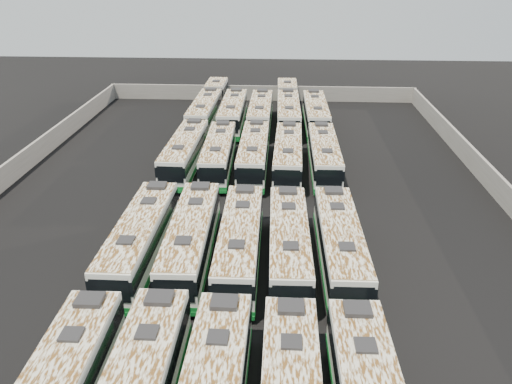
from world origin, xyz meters
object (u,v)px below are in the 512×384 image
at_px(bus_midfront_center, 240,243).
at_px(bus_midfront_left, 191,239).
at_px(bus_back_far_right, 316,114).
at_px(bus_back_right, 288,106).
at_px(bus_midback_far_left, 185,152).
at_px(bus_midfront_far_left, 140,239).
at_px(bus_back_left, 233,113).
at_px(bus_midback_center, 254,154).
at_px(bus_midfront_far_right, 340,245).
at_px(bus_midback_left, 219,154).
at_px(bus_midfront_right, 289,244).
at_px(bus_back_far_left, 209,105).
at_px(bus_midback_far_right, 324,156).
at_px(bus_back_center, 260,114).
at_px(bus_midback_right, 288,156).

bearing_deg(bus_midfront_center, bus_midfront_left, 175.53).
bearing_deg(bus_back_far_right, bus_back_right, 135.96).
height_order(bus_midfront_center, bus_midback_far_left, bus_midback_far_left).
height_order(bus_midfront_left, bus_midfront_center, bus_midfront_left).
height_order(bus_midfront_center, bus_back_far_right, bus_back_far_right).
relative_size(bus_midfront_far_left, bus_back_left, 0.99).
bearing_deg(bus_midback_center, bus_midfront_far_right, -67.88).
relative_size(bus_midfront_far_left, bus_midback_left, 1.03).
xyz_separation_m(bus_midfront_center, bus_midfront_right, (3.33, 0.02, -0.02)).
distance_m(bus_midfront_far_right, bus_back_far_left, 37.05).
xyz_separation_m(bus_midfront_left, bus_back_right, (6.79, 34.12, 0.02)).
bearing_deg(bus_midfront_left, bus_back_far_left, 94.74).
distance_m(bus_midback_center, bus_midback_far_right, 6.92).
xyz_separation_m(bus_back_right, bus_back_far_right, (3.43, -3.24, -0.03)).
xyz_separation_m(bus_midback_center, bus_back_right, (3.43, 17.42, 0.04)).
height_order(bus_back_center, bus_back_right, bus_back_right).
height_order(bus_midfront_far_left, bus_midback_left, bus_midfront_far_left).
distance_m(bus_midback_far_left, bus_midback_left, 3.36).
xyz_separation_m(bus_midfront_center, bus_midback_right, (3.33, 16.72, -0.01)).
relative_size(bus_midfront_left, bus_midfront_center, 1.01).
bearing_deg(bus_midfront_center, bus_midback_center, 89.69).
bearing_deg(bus_midback_left, bus_back_center, 74.68).
xyz_separation_m(bus_midback_center, bus_midback_right, (3.39, -0.22, -0.02)).
height_order(bus_midfront_far_left, bus_midfront_right, bus_midfront_far_left).
relative_size(bus_midfront_far_left, bus_midback_right, 1.02).
bearing_deg(bus_back_left, bus_midfront_center, -83.87).
bearing_deg(bus_midfront_center, bus_midback_far_left, 111.69).
bearing_deg(bus_midback_far_right, bus_midback_left, -179.77).
relative_size(bus_midback_far_left, bus_back_far_right, 1.01).
bearing_deg(bus_midback_right, bus_midback_center, 177.52).
height_order(bus_midfront_left, bus_midfront_right, bus_midfront_left).
height_order(bus_midback_right, bus_back_far_left, bus_back_far_left).
distance_m(bus_midback_center, bus_midback_right, 3.39).
bearing_deg(bus_midback_center, bus_back_left, 103.80).
bearing_deg(bus_midfront_far_right, bus_back_far_left, 110.86).
relative_size(bus_midback_far_left, bus_midback_left, 1.03).
bearing_deg(bus_midfront_left, bus_midfront_far_right, -2.00).
height_order(bus_midfront_center, bus_back_right, bus_back_right).
distance_m(bus_midback_far_right, bus_back_far_left, 22.35).
distance_m(bus_midfront_right, bus_midback_right, 16.70).
bearing_deg(bus_midfront_right, bus_midfront_center, 179.15).
xyz_separation_m(bus_midfront_far_left, bus_back_far_left, (-0.07, 34.43, 0.00)).
relative_size(bus_back_center, bus_back_far_right, 1.00).
bearing_deg(bus_back_far_left, bus_back_center, -25.98).
bearing_deg(bus_midfront_left, bus_midback_left, 89.26).
relative_size(bus_midback_left, bus_back_right, 0.62).
height_order(bus_midfront_far_right, bus_back_right, bus_back_right).
bearing_deg(bus_back_right, bus_midfront_center, -96.34).
bearing_deg(bus_midback_left, bus_midback_far_right, -1.03).
bearing_deg(bus_midfront_center, bus_back_far_left, 100.93).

